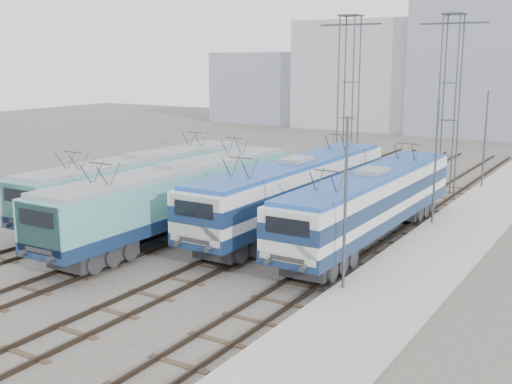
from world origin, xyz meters
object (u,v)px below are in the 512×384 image
(catenary_tower_west, at_px, (348,95))
(mast_rear, at_px, (485,141))
(locomotive_far_left, at_px, (140,180))
(catenary_tower_east, at_px, (449,96))
(locomotive_center_left, at_px, (175,195))
(mast_mid, at_px, (435,165))
(mast_front, at_px, (345,208))
(locomotive_far_right, at_px, (370,200))
(locomotive_center_right, at_px, (294,187))

(catenary_tower_west, height_order, mast_rear, catenary_tower_west)
(locomotive_far_left, bearing_deg, catenary_tower_east, 50.99)
(locomotive_center_left, bearing_deg, mast_mid, 38.90)
(mast_front, distance_m, mast_rear, 24.00)
(mast_rear, bearing_deg, locomotive_center_left, -117.60)
(locomotive_far_left, relative_size, locomotive_far_right, 1.00)
(locomotive_center_left, xyz_separation_m, mast_front, (10.85, -3.25, 1.26))
(locomotive_far_right, bearing_deg, locomotive_center_left, -155.48)
(locomotive_center_right, distance_m, catenary_tower_east, 15.48)
(mast_mid, bearing_deg, locomotive_center_left, -141.10)
(locomotive_far_left, xyz_separation_m, locomotive_far_right, (13.50, 1.71, 0.06))
(catenary_tower_west, bearing_deg, locomotive_center_right, -79.58)
(locomotive_far_right, relative_size, catenary_tower_west, 1.45)
(locomotive_far_right, bearing_deg, mast_front, -75.88)
(catenary_tower_east, distance_m, mast_rear, 4.28)
(locomotive_far_left, relative_size, catenary_tower_east, 1.45)
(locomotive_far_left, relative_size, locomotive_center_left, 0.97)
(locomotive_center_left, distance_m, locomotive_center_right, 6.37)
(locomotive_center_left, distance_m, locomotive_far_right, 9.89)
(catenary_tower_west, bearing_deg, mast_mid, -42.93)
(mast_mid, xyz_separation_m, mast_rear, (0.00, 12.00, 0.00))
(locomotive_center_left, xyz_separation_m, mast_mid, (10.85, 8.75, 1.26))
(locomotive_far_left, relative_size, mast_front, 2.49)
(locomotive_center_left, bearing_deg, catenary_tower_west, 82.35)
(catenary_tower_east, height_order, mast_front, catenary_tower_east)
(mast_front, relative_size, mast_mid, 1.00)
(locomotive_center_left, xyz_separation_m, locomotive_center_right, (4.50, 4.51, 0.07))
(catenary_tower_east, distance_m, mast_front, 22.32)
(locomotive_far_right, distance_m, mast_front, 7.69)
(catenary_tower_west, bearing_deg, catenary_tower_east, 17.10)
(mast_mid, bearing_deg, locomotive_far_left, -157.51)
(locomotive_far_left, relative_size, locomotive_center_right, 0.96)
(mast_front, bearing_deg, mast_mid, 90.00)
(locomotive_center_right, xyz_separation_m, locomotive_far_right, (4.50, -0.41, -0.09))
(locomotive_far_left, relative_size, mast_rear, 2.49)
(locomotive_center_left, relative_size, catenary_tower_west, 1.50)
(locomotive_center_right, height_order, mast_front, mast_front)
(locomotive_far_right, distance_m, catenary_tower_west, 15.00)
(locomotive_center_right, distance_m, catenary_tower_west, 13.18)
(catenary_tower_west, height_order, mast_mid, catenary_tower_west)
(locomotive_far_right, xyz_separation_m, mast_front, (1.85, -7.35, 1.27))
(locomotive_center_left, relative_size, locomotive_far_right, 1.03)
(locomotive_center_right, bearing_deg, catenary_tower_east, 73.38)
(locomotive_center_left, height_order, locomotive_center_right, locomotive_center_right)
(locomotive_far_left, xyz_separation_m, locomotive_center_left, (4.50, -2.40, 0.07))
(locomotive_far_left, height_order, catenary_tower_east, catenary_tower_east)
(catenary_tower_east, bearing_deg, locomotive_center_left, -115.01)
(catenary_tower_west, bearing_deg, locomotive_center_left, -97.65)
(locomotive_center_left, bearing_deg, locomotive_far_left, 151.93)
(locomotive_far_left, bearing_deg, mast_rear, 50.09)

